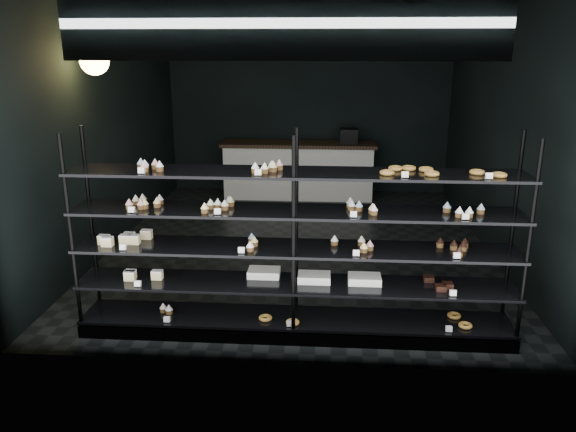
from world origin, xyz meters
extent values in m
cube|color=black|center=(0.00, 0.00, 0.01)|extent=(5.00, 6.00, 0.01)
cube|color=black|center=(0.00, 3.00, 1.60)|extent=(5.00, 0.01, 3.20)
cube|color=black|center=(0.00, -3.00, 1.60)|extent=(5.00, 0.01, 3.20)
cube|color=black|center=(-2.50, 0.00, 1.60)|extent=(0.01, 6.00, 3.20)
cube|color=black|center=(2.50, 0.00, 1.60)|extent=(0.01, 6.00, 3.20)
cube|color=black|center=(0.08, -2.45, 0.06)|extent=(4.00, 0.50, 0.12)
cylinder|color=black|center=(-1.89, -2.67, 0.99)|extent=(0.04, 0.04, 1.85)
cylinder|color=black|center=(-1.89, -2.23, 0.99)|extent=(0.04, 0.04, 1.85)
cylinder|color=black|center=(0.08, -2.67, 0.99)|extent=(0.04, 0.04, 1.85)
cylinder|color=black|center=(0.08, -2.23, 0.99)|extent=(0.04, 0.04, 1.85)
cylinder|color=black|center=(2.05, -2.67, 0.99)|extent=(0.04, 0.04, 1.85)
cylinder|color=black|center=(2.05, -2.23, 0.99)|extent=(0.04, 0.04, 1.85)
cube|color=black|center=(0.08, -2.45, 0.15)|extent=(4.00, 0.50, 0.03)
cube|color=black|center=(0.08, -2.45, 0.50)|extent=(4.00, 0.50, 0.02)
cube|color=black|center=(0.08, -2.45, 0.85)|extent=(4.00, 0.50, 0.02)
cube|color=black|center=(0.08, -2.45, 1.20)|extent=(4.00, 0.50, 0.02)
cube|color=black|center=(0.08, -2.45, 1.55)|extent=(4.00, 0.50, 0.02)
cube|color=white|center=(-1.19, -2.63, 1.59)|extent=(0.06, 0.04, 0.06)
cube|color=white|center=(-0.19, -2.63, 1.59)|extent=(0.05, 0.04, 0.06)
cube|color=white|center=(1.02, -2.63, 1.59)|extent=(0.06, 0.04, 0.06)
cube|color=white|center=(1.72, -2.63, 1.59)|extent=(0.06, 0.04, 0.06)
cube|color=white|center=(-1.34, -2.63, 1.24)|extent=(0.06, 0.04, 0.06)
cube|color=white|center=(-0.58, -2.63, 1.24)|extent=(0.05, 0.04, 0.06)
cube|color=white|center=(0.58, -2.63, 1.24)|extent=(0.05, 0.04, 0.06)
cube|color=white|center=(1.52, -2.63, 1.24)|extent=(0.06, 0.04, 0.06)
cube|color=white|center=(-1.49, -2.63, 0.89)|extent=(0.06, 0.04, 0.06)
cube|color=white|center=(-0.36, -2.63, 0.89)|extent=(0.06, 0.04, 0.06)
cube|color=white|center=(0.58, -2.63, 0.89)|extent=(0.05, 0.04, 0.06)
cube|color=white|center=(1.50, -2.63, 0.89)|extent=(0.06, 0.04, 0.06)
cube|color=white|center=(-1.38, -2.63, 0.54)|extent=(0.06, 0.04, 0.06)
cube|color=white|center=(1.42, -2.63, 0.54)|extent=(0.06, 0.04, 0.06)
cube|color=white|center=(-1.12, -2.63, 0.19)|extent=(0.06, 0.04, 0.06)
cube|color=white|center=(0.02, -2.63, 0.19)|extent=(0.06, 0.04, 0.06)
cube|color=white|center=(1.43, -2.63, 0.19)|extent=(0.06, 0.04, 0.06)
cube|color=#0D1244|center=(0.00, -2.92, 2.75)|extent=(3.20, 0.04, 0.45)
cube|color=white|center=(0.00, -2.94, 2.75)|extent=(3.30, 0.02, 0.50)
cylinder|color=black|center=(-2.20, -1.05, 2.89)|extent=(0.01, 0.01, 0.57)
sphere|color=#FAC157|center=(-2.20, -1.05, 2.45)|extent=(0.32, 0.32, 0.32)
cube|color=silver|center=(-0.15, 2.50, 0.46)|extent=(2.58, 0.60, 0.92)
cube|color=black|center=(-0.15, 2.50, 0.95)|extent=(2.68, 0.65, 0.06)
cube|color=black|center=(0.71, 2.50, 1.10)|extent=(0.30, 0.30, 0.25)
camera|label=1|loc=(0.35, -7.20, 2.62)|focal=35.00mm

